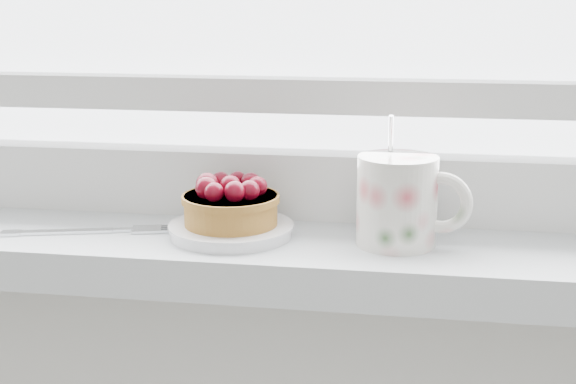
% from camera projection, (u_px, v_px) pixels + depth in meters
% --- Properties ---
extents(saucer, '(0.12, 0.12, 0.01)m').
position_uv_depth(saucer, '(231.00, 230.00, 0.79)').
color(saucer, white).
rests_on(saucer, windowsill).
extents(raspberry_tart, '(0.10, 0.10, 0.05)m').
position_uv_depth(raspberry_tart, '(231.00, 203.00, 0.78)').
color(raspberry_tart, brown).
rests_on(raspberry_tart, saucer).
extents(floral_mug, '(0.11, 0.09, 0.12)m').
position_uv_depth(floral_mug, '(400.00, 199.00, 0.75)').
color(floral_mug, silver).
rests_on(floral_mug, windowsill).
extents(fork, '(0.19, 0.07, 0.00)m').
position_uv_depth(fork, '(97.00, 231.00, 0.80)').
color(fork, silver).
rests_on(fork, windowsill).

